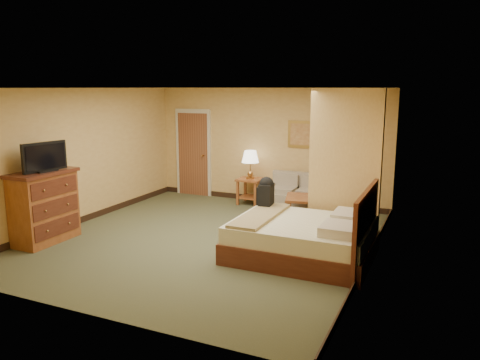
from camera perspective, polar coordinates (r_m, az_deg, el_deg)
The scene contains 17 objects.
floor at distance 8.25m, azimuth -4.00°, elevation -7.23°, with size 6.00×6.00×0.00m, color #4C4F33.
ceiling at distance 7.83m, azimuth -4.27°, elevation 11.13°, with size 6.00×6.00×0.00m, color white.
back_wall at distance 10.64m, azimuth 3.55°, elevation 4.15°, with size 5.50×0.02×2.60m, color tan.
left_wall at distance 9.54m, azimuth -18.86°, elevation 2.74°, with size 0.02×6.00×2.60m, color tan.
right_wall at distance 7.08m, azimuth 15.89°, elevation 0.14°, with size 0.02×6.00×2.60m, color tan.
partition at distance 8.08m, azimuth 12.66°, elevation 1.63°, with size 1.20×0.15×2.60m, color tan.
door at distance 11.47m, azimuth -5.70°, elevation 3.28°, with size 0.94×0.16×2.10m.
baseboard at distance 10.86m, azimuth 3.45°, elevation -2.36°, with size 5.50×0.02×0.12m, color black.
loveseat at distance 10.16m, azimuth 7.05°, elevation -2.24°, with size 1.56×0.73×0.79m.
side_table at distance 10.59m, azimuth 1.25°, elevation -0.88°, with size 0.53×0.53×0.59m.
table_lamp at distance 10.47m, azimuth 1.26°, elevation 2.78°, with size 0.38×0.38×0.64m.
coffee_table at distance 9.28m, azimuth 8.05°, elevation -2.91°, with size 0.95×0.95×0.50m.
wall_picture at distance 10.32m, azimuth 7.90°, elevation 5.52°, with size 0.76×0.04×0.59m.
dresser at distance 8.62m, azimuth -22.75°, elevation -2.99°, with size 0.61×1.15×1.23m.
tv at distance 8.40m, azimuth -22.72°, elevation 2.52°, with size 0.25×0.81×0.49m.
bed at distance 7.35m, azimuth 8.01°, elevation -7.04°, with size 2.13×1.81×1.17m.
backpack at distance 8.03m, azimuth 3.24°, elevation -1.40°, with size 0.25×0.33×0.54m.
Camera 1 is at (3.72, -6.89, 2.61)m, focal length 35.00 mm.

